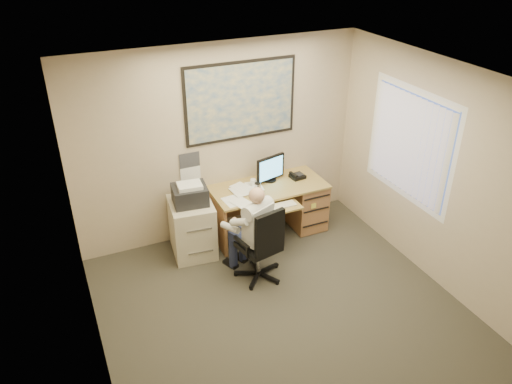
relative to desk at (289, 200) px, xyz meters
name	(u,v)px	position (x,y,z in m)	size (l,w,h in m)	color
room_shell	(300,226)	(-0.90, -1.90, 0.91)	(4.00, 4.50, 2.70)	#333027
desk	(289,200)	(0.00, 0.00, 0.00)	(1.60, 0.97, 1.12)	#A88B48
world_map	(241,101)	(-0.59, 0.33, 1.46)	(1.56, 0.03, 1.06)	#1E4C93
wall_calendar	(190,167)	(-1.34, 0.34, 0.64)	(0.28, 0.01, 0.42)	white
window_blinds	(409,145)	(1.07, -1.10, 1.11)	(0.06, 1.40, 1.30)	white
filing_cabinet	(192,223)	(-1.47, -0.04, 0.01)	(0.61, 0.71, 1.05)	beige
office_chair	(259,258)	(-0.90, -0.94, -0.14)	(0.73, 0.73, 1.04)	black
person	(258,233)	(-0.89, -0.86, 0.19)	(0.51, 0.73, 1.26)	silver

